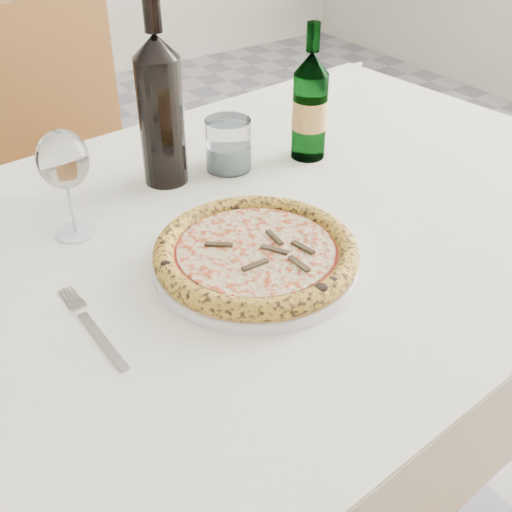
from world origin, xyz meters
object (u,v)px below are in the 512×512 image
at_px(tumbler, 228,148).
at_px(wine_bottle, 161,109).
at_px(chair_far, 66,167).
at_px(pizza, 256,252).
at_px(plate, 256,262).
at_px(dining_table, 221,279).
at_px(beer_bottle, 310,106).
at_px(wine_glass, 63,162).

xyz_separation_m(tumbler, wine_bottle, (-0.12, 0.02, 0.09)).
xyz_separation_m(chair_far, pizza, (-0.02, -0.91, 0.25)).
bearing_deg(chair_far, pizza, -91.32).
height_order(plate, wine_bottle, wine_bottle).
bearing_deg(dining_table, wine_bottle, 84.71).
distance_m(dining_table, plate, 0.14).
distance_m(tumbler, beer_bottle, 0.17).
xyz_separation_m(wine_glass, tumbler, (0.31, 0.06, -0.08)).
xyz_separation_m(wine_glass, wine_bottle, (0.20, 0.08, 0.01)).
height_order(dining_table, wine_bottle, wine_bottle).
relative_size(dining_table, plate, 5.51).
distance_m(dining_table, pizza, 0.15).
bearing_deg(plate, wine_glass, 127.51).
xyz_separation_m(chair_far, wine_glass, (-0.20, -0.68, 0.34)).
bearing_deg(wine_glass, plate, -52.49).
bearing_deg(pizza, wine_bottle, 86.42).
bearing_deg(beer_bottle, chair_far, 111.68).
bearing_deg(tumbler, pizza, -115.25).
height_order(chair_far, wine_glass, chair_far).
distance_m(pizza, wine_bottle, 0.33).
bearing_deg(pizza, tumbler, 64.75).
bearing_deg(pizza, chair_far, 88.68).
bearing_deg(wine_glass, pizza, -52.49).
bearing_deg(plate, dining_table, 90.00).
relative_size(wine_glass, wine_bottle, 0.55).
xyz_separation_m(pizza, wine_bottle, (0.02, 0.31, 0.11)).
height_order(wine_glass, wine_bottle, wine_bottle).
bearing_deg(wine_bottle, beer_bottle, -13.22).
relative_size(wine_glass, tumbler, 1.83).
xyz_separation_m(dining_table, plate, (-0.00, -0.10, 0.09)).
distance_m(pizza, wine_glass, 0.31).
height_order(pizza, tumbler, tumbler).
distance_m(chair_far, pizza, 0.95).
distance_m(pizza, tumbler, 0.32).
xyz_separation_m(wine_glass, beer_bottle, (0.46, 0.02, -0.02)).
xyz_separation_m(plate, wine_bottle, (0.02, 0.31, 0.12)).
relative_size(dining_table, tumbler, 17.48).
distance_m(dining_table, chair_far, 0.82).
distance_m(wine_glass, wine_bottle, 0.21).
bearing_deg(wine_bottle, pizza, -93.58).
height_order(wine_glass, tumbler, wine_glass).
height_order(pizza, wine_bottle, wine_bottle).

